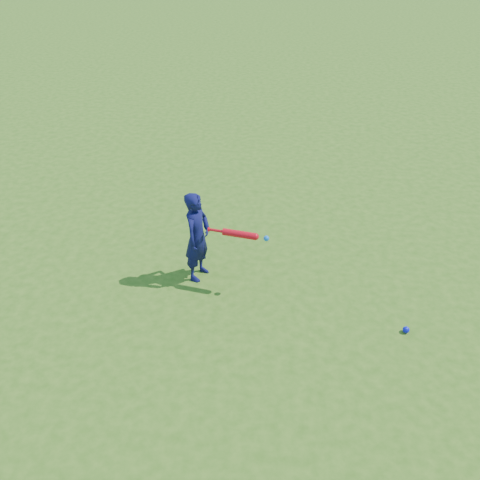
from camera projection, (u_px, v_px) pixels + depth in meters
The scene contains 4 objects.
ground at pixel (129, 284), 6.17m from camera, with size 80.00×80.00×0.00m, color #345F16.
child at pixel (197, 237), 6.01m from camera, with size 0.40×0.26×1.09m, color #0E0F44.
ground_ball_blue at pixel (406, 330), 5.48m from camera, with size 0.07×0.07×0.07m, color #0C10D6.
bat_swing at pixel (242, 235), 5.77m from camera, with size 0.68×0.17×0.08m.
Camera 1 is at (1.78, -4.71, 3.82)m, focal length 40.00 mm.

